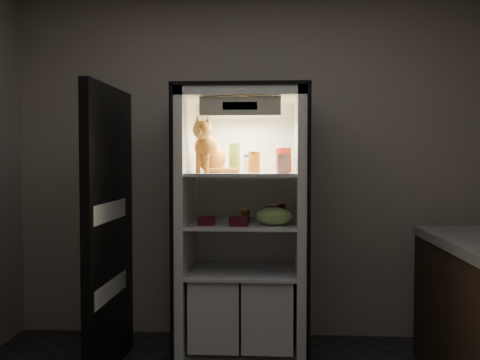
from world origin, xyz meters
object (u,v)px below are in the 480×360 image
Objects in this scene: parmesan_shaker at (235,158)px; soda_can_a at (270,213)px; cream_carton at (283,163)px; salsa_jar at (254,162)px; mayo_tub at (250,163)px; soda_can_b at (280,212)px; grape_bag at (274,216)px; berry_box_right at (239,221)px; soda_can_c at (274,214)px; refrigerator at (243,243)px; berry_box_left at (207,221)px; tabby_cat at (209,152)px; condiment_jar at (245,215)px; pepper_jar at (283,159)px.

parmesan_shaker is 1.78× the size of soda_can_a.
salsa_jar is at bearing 137.14° from cream_carton.
soda_can_b is at bearing -17.92° from mayo_tub.
grape_bag reaches higher than berry_box_right.
soda_can_c is (0.17, -0.18, -0.35)m from mayo_tub.
refrigerator is 17.55× the size of berry_box_left.
tabby_cat is at bearing 178.30° from soda_can_c.
salsa_jar is 1.52× the size of condiment_jar.
berry_box_right is at bearing -102.20° from mayo_tub.
pepper_jar is at bearing 36.30° from tabby_cat.
mayo_tub is 0.47m from grape_bag.
parmesan_shaker is at bearing -135.30° from mayo_tub.
cream_carton is 0.53× the size of grape_bag.
salsa_jar is at bearing -145.90° from soda_can_a.
soda_can_a is 0.47× the size of grape_bag.
cream_carton is (0.20, -0.18, -0.01)m from salsa_jar.
refrigerator is 0.28m from soda_can_a.
soda_can_b reaches higher than berry_box_left.
mayo_tub is at bearing 170.22° from soda_can_a.
condiment_jar reaches higher than berry_box_left.
salsa_jar is at bearing -152.11° from pepper_jar.
salsa_jar is at bearing 26.60° from berry_box_left.
mayo_tub reaches higher than soda_can_c.
parmesan_shaker is 1.87× the size of berry_box_left.
berry_box_right is (-0.28, -0.22, -0.04)m from soda_can_b.
salsa_jar is at bearing -28.38° from refrigerator.
soda_can_a is at bearing -160.24° from pepper_jar.
soda_can_c is (0.27, -0.08, -0.38)m from parmesan_shaker.
tabby_cat is at bearing 86.68° from berry_box_left.
pepper_jar is (0.29, 0.07, 0.59)m from refrigerator.
condiment_jar is at bearing 162.76° from salsa_jar.
soda_can_a is 0.33m from berry_box_right.
mayo_tub is 0.37m from condiment_jar.
condiment_jar is (-0.18, -0.05, -0.01)m from soda_can_a.
soda_can_c is (0.22, -0.12, 0.21)m from refrigerator.
mayo_tub is at bearing 42.65° from berry_box_left.
berry_box_left is at bearing 172.21° from berry_box_right.
cream_carton is (-0.01, -0.29, -0.03)m from pepper_jar.
tabby_cat reaches higher than salsa_jar.
soda_can_a is (0.19, 0.03, 0.20)m from refrigerator.
soda_can_a is at bearing 148.00° from soda_can_b.
soda_can_a is 0.85× the size of soda_can_c.
tabby_cat is at bearing -154.36° from refrigerator.
tabby_cat is 3.56× the size of berry_box_left.
berry_box_right is at bearing -155.06° from soda_can_c.
pepper_jar reaches higher than cream_carton.
soda_can_a is at bearing -9.78° from mayo_tub.
soda_can_c is at bearing -16.01° from parmesan_shaker.
parmesan_shaker is 0.41m from condiment_jar.
mayo_tub is 0.67× the size of pepper_jar.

